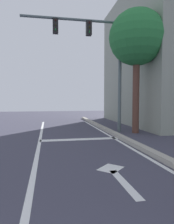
{
  "coord_description": "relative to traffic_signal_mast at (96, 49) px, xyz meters",
  "views": [
    {
      "loc": [
        0.77,
        1.2,
        1.57
      ],
      "look_at": [
        1.84,
        6.79,
        1.23
      ],
      "focal_mm": 32.95,
      "sensor_mm": 36.0,
      "label": 1
    }
  ],
  "objects": [
    {
      "name": "roadside_tree",
      "position": [
        1.84,
        -0.4,
        0.46
      ],
      "size": [
        2.57,
        2.57,
        5.74
      ],
      "color": "brown",
      "rests_on": "ground"
    },
    {
      "name": "lane_line_curbside",
      "position": [
        0.4,
        -4.68,
        -3.93
      ],
      "size": [
        0.12,
        20.0,
        0.01
      ],
      "primitive_type": "cube",
      "color": "white",
      "rests_on": "ground"
    },
    {
      "name": "lane_line_center",
      "position": [
        -2.56,
        -4.68,
        -3.93
      ],
      "size": [
        0.12,
        20.0,
        0.01
      ],
      "primitive_type": "cube",
      "color": "white",
      "rests_on": "ground"
    },
    {
      "name": "lane_arrow_head",
      "position": [
        -0.85,
        -5.05,
        -3.93
      ],
      "size": [
        0.71,
        0.71,
        0.01
      ],
      "primitive_type": "cube",
      "rotation": [
        0.0,
        0.0,
        0.79
      ],
      "color": "white",
      "rests_on": "ground"
    },
    {
      "name": "curb_strip",
      "position": [
        0.65,
        -4.68,
        -3.87
      ],
      "size": [
        0.24,
        24.0,
        0.14
      ],
      "primitive_type": "cube",
      "color": "#A19B8F",
      "rests_on": "ground"
    },
    {
      "name": "stop_bar",
      "position": [
        -1.0,
        -1.5,
        -3.93
      ],
      "size": [
        3.11,
        0.4,
        0.01
      ],
      "primitive_type": "cube",
      "color": "white",
      "rests_on": "ground"
    },
    {
      "name": "lane_arrow_stem",
      "position": [
        -0.85,
        -5.9,
        -3.93
      ],
      "size": [
        0.16,
        1.4,
        0.01
      ],
      "primitive_type": "cube",
      "color": "white",
      "rests_on": "ground"
    },
    {
      "name": "traffic_signal_mast",
      "position": [
        0.0,
        0.0,
        0.0
      ],
      "size": [
        4.64,
        0.34,
        5.58
      ],
      "color": "#516062",
      "rests_on": "ground"
    }
  ]
}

